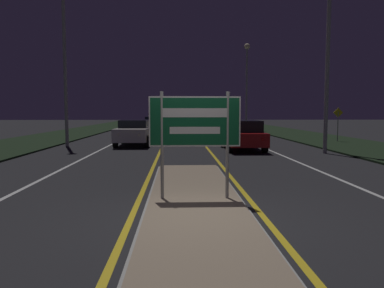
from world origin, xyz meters
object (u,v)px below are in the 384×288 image
object	(u,v)px
car_receding_2	(231,122)
car_approaching_0	(134,132)
streetlight_left_near	(64,34)
car_receding_0	(243,135)
car_receding_1	(212,126)
car_approaching_2	(159,120)
warning_sign	(338,121)
streetlight_right_near	(328,39)
car_approaching_1	(154,124)
streetlight_right_far	(247,72)
highway_sign	(195,126)

from	to	relation	value
car_receding_2	car_approaching_0	size ratio (longest dim) A/B	0.88
streetlight_left_near	car_receding_0	bearing A→B (deg)	-13.32
car_receding_0	car_receding_1	size ratio (longest dim) A/B	0.97
car_approaching_0	car_approaching_2	world-z (taller)	car_approaching_2
warning_sign	streetlight_right_near	bearing A→B (deg)	-117.98
car_receding_0	streetlight_right_near	bearing A→B (deg)	-25.44
streetlight_left_near	warning_sign	world-z (taller)	streetlight_left_near
car_receding_0	car_approaching_1	bearing A→B (deg)	108.09
streetlight_left_near	car_receding_1	xyz separation A→B (m)	(8.70, 7.69, -5.28)
car_receding_0	car_receding_1	bearing A→B (deg)	93.33
car_receding_0	car_approaching_2	xyz separation A→B (m)	(-5.65, 31.45, 0.01)
streetlight_right_far	car_approaching_1	bearing A→B (deg)	-169.67
streetlight_left_near	car_approaching_1	world-z (taller)	streetlight_left_near
streetlight_right_far	car_receding_2	xyz separation A→B (m)	(-0.82, 4.88, -5.00)
car_receding_0	streetlight_right_far	bearing A→B (deg)	79.02
warning_sign	car_approaching_2	bearing A→B (deg)	114.37
streetlight_left_near	car_receding_1	world-z (taller)	streetlight_left_near
car_approaching_1	car_approaching_2	distance (m)	14.90
streetlight_left_near	car_receding_0	distance (m)	10.91
highway_sign	car_approaching_0	xyz separation A→B (m)	(-2.82, 13.62, -0.85)
streetlight_right_near	car_receding_2	xyz separation A→B (m)	(-0.79, 24.72, -4.38)
highway_sign	car_receding_2	size ratio (longest dim) A/B	0.53
car_receding_1	streetlight_right_near	bearing A→B (deg)	-70.56
car_approaching_1	warning_sign	distance (m)	17.21
car_receding_0	warning_sign	size ratio (longest dim) A/B	2.14
car_approaching_0	warning_sign	distance (m)	12.46
car_receding_0	streetlight_left_near	bearing A→B (deg)	166.68
car_receding_2	car_approaching_1	world-z (taller)	car_receding_2
highway_sign	car_approaching_2	bearing A→B (deg)	93.75
highway_sign	car_approaching_0	distance (m)	13.93
streetlight_left_near	car_approaching_0	world-z (taller)	streetlight_left_near
car_approaching_1	streetlight_left_near	bearing A→B (deg)	-105.10
streetlight_right_near	streetlight_right_far	size ratio (longest dim) A/B	1.01
car_approaching_0	car_approaching_2	size ratio (longest dim) A/B	1.01
streetlight_right_far	warning_sign	world-z (taller)	streetlight_right_far
car_approaching_1	warning_sign	bearing A→B (deg)	-45.47
highway_sign	car_receding_0	bearing A→B (deg)	74.94
streetlight_right_near	car_approaching_2	bearing A→B (deg)	105.44
car_approaching_0	streetlight_right_far	bearing A→B (deg)	58.85
streetlight_right_far	car_approaching_2	distance (m)	16.89
car_receding_1	car_approaching_1	xyz separation A→B (m)	(-4.83, 6.66, -0.02)
car_approaching_0	warning_sign	world-z (taller)	warning_sign
streetlight_left_near	car_receding_0	size ratio (longest dim) A/B	2.34
streetlight_right_far	highway_sign	bearing A→B (deg)	-102.51
warning_sign	car_receding_0	bearing A→B (deg)	-147.27
streetlight_right_near	car_receding_1	size ratio (longest dim) A/B	1.89
streetlight_right_near	car_receding_1	xyz separation A→B (m)	(-4.08, 11.55, -4.38)
car_approaching_2	streetlight_right_far	bearing A→B (deg)	-55.35
highway_sign	car_approaching_1	xyz separation A→B (m)	(-2.52, 27.26, -0.86)
streetlight_right_near	car_receding_1	world-z (taller)	streetlight_right_near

